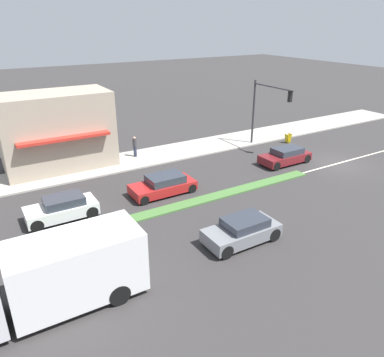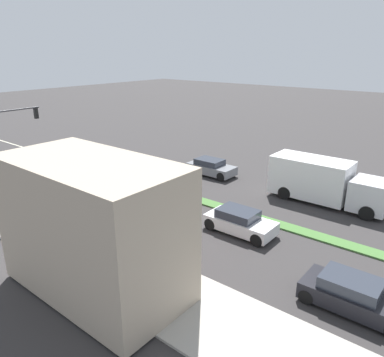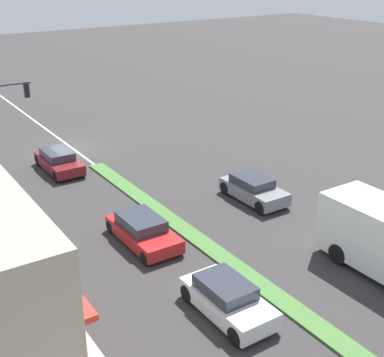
% 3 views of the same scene
% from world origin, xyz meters
% --- Properties ---
extents(ground_plane, '(160.00, 160.00, 0.00)m').
position_xyz_m(ground_plane, '(0.00, 18.00, 0.00)').
color(ground_plane, '#333030').
extents(sidewalk_right, '(4.00, 73.00, 0.12)m').
position_xyz_m(sidewalk_right, '(9.00, 18.50, 0.06)').
color(sidewalk_right, '#A8A399').
rests_on(sidewalk_right, ground).
extents(median_strip, '(0.90, 46.00, 0.10)m').
position_xyz_m(median_strip, '(0.00, 27.00, 0.05)').
color(median_strip, '#477538').
rests_on(median_strip, ground).
extents(lane_marking_center, '(0.16, 60.00, 0.01)m').
position_xyz_m(lane_marking_center, '(0.00, 0.00, 0.00)').
color(lane_marking_center, beige).
rests_on(lane_marking_center, ground).
extents(building_corner_store, '(4.78, 7.86, 5.59)m').
position_xyz_m(building_corner_store, '(10.41, 18.84, 2.92)').
color(building_corner_store, tan).
rests_on(building_corner_store, sidewalk_right).
extents(traffic_signal_main, '(4.59, 0.34, 5.60)m').
position_xyz_m(traffic_signal_main, '(6.12, 2.51, 3.90)').
color(traffic_signal_main, '#333338').
rests_on(traffic_signal_main, sidewalk_right).
extents(pedestrian, '(0.34, 0.34, 1.68)m').
position_xyz_m(pedestrian, '(9.50, 13.14, 1.00)').
color(pedestrian, '#282D42').
rests_on(pedestrian, sidewalk_right).
extents(delivery_truck, '(2.44, 7.50, 2.87)m').
position_xyz_m(delivery_truck, '(-5.00, 22.64, 1.47)').
color(delivery_truck, silver).
rests_on(delivery_truck, ground).
extents(suv_grey, '(1.81, 3.94, 1.31)m').
position_xyz_m(suv_grey, '(-5.00, 13.49, 0.64)').
color(suv_grey, slate).
rests_on(suv_grey, ground).
extents(hatchback_red, '(1.89, 4.20, 1.25)m').
position_xyz_m(hatchback_red, '(2.20, 14.29, 0.60)').
color(hatchback_red, '#AD1E1E').
rests_on(hatchback_red, ground).
extents(sedan_dark, '(1.83, 4.01, 1.34)m').
position_xyz_m(sedan_dark, '(5.00, 27.67, 0.64)').
color(sedan_dark, black).
rests_on(sedan_dark, ground).
extents(sedan_maroon, '(1.81, 4.12, 1.26)m').
position_xyz_m(sedan_maroon, '(2.20, 3.55, 0.62)').
color(sedan_maroon, maroon).
rests_on(sedan_maroon, ground).
extents(van_white, '(1.79, 3.91, 1.33)m').
position_xyz_m(van_white, '(2.20, 20.72, 0.65)').
color(van_white, silver).
rests_on(van_white, ground).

